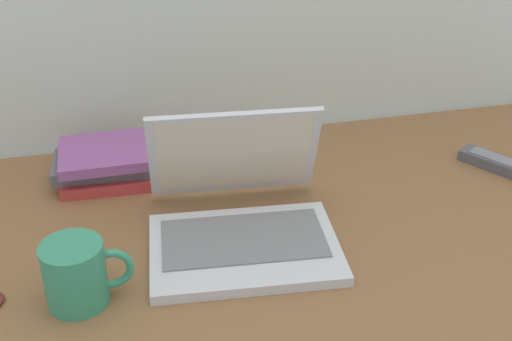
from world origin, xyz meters
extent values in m
cube|color=brown|center=(0.00, 0.00, 0.01)|extent=(1.60, 0.76, 0.03)
cube|color=silver|center=(-0.07, -0.06, 0.04)|extent=(0.33, 0.25, 0.02)
cube|color=slate|center=(-0.07, -0.05, 0.05)|extent=(0.28, 0.17, 0.00)
cube|color=silver|center=(-0.05, 0.09, 0.14)|extent=(0.31, 0.11, 0.19)
cube|color=beige|center=(-0.05, 0.08, 0.14)|extent=(0.28, 0.09, 0.16)
cylinder|color=#338C66|center=(-0.33, -0.12, 0.08)|extent=(0.09, 0.09, 0.10)
torus|color=#338C66|center=(-0.28, -0.12, 0.08)|extent=(0.07, 0.01, 0.07)
cylinder|color=brown|center=(-0.33, -0.12, 0.13)|extent=(0.08, 0.08, 0.00)
cube|color=#4C4C51|center=(0.50, 0.09, 0.04)|extent=(0.12, 0.16, 0.02)
cube|color=slate|center=(0.50, 0.09, 0.05)|extent=(0.09, 0.12, 0.00)
cube|color=#B23333|center=(-0.28, 0.24, 0.04)|extent=(0.18, 0.15, 0.02)
cube|color=#595960|center=(-0.28, 0.24, 0.07)|extent=(0.20, 0.12, 0.02)
cube|color=#8C4C8C|center=(-0.28, 0.24, 0.09)|extent=(0.17, 0.15, 0.02)
camera|label=1|loc=(-0.25, -0.91, 0.68)|focal=45.51mm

